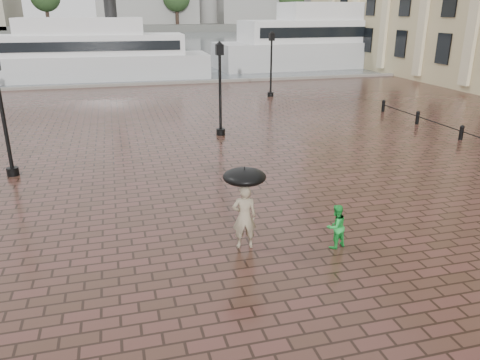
# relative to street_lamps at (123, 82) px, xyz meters

# --- Properties ---
(ground) EXTENTS (300.00, 300.00, 0.00)m
(ground) POSITION_rel_street_lamps_xyz_m (1.50, -17.50, -2.33)
(ground) COLOR #3B241B
(ground) RESTS_ON ground
(harbour_water) EXTENTS (240.00, 240.00, 0.00)m
(harbour_water) POSITION_rel_street_lamps_xyz_m (1.50, 74.50, -2.33)
(harbour_water) COLOR #40484E
(harbour_water) RESTS_ON ground
(quay_edge) EXTENTS (80.00, 0.60, 0.30)m
(quay_edge) POSITION_rel_street_lamps_xyz_m (1.50, 14.50, -2.33)
(quay_edge) COLOR slate
(quay_edge) RESTS_ON ground
(far_shore) EXTENTS (300.00, 60.00, 2.00)m
(far_shore) POSITION_rel_street_lamps_xyz_m (1.50, 142.50, -1.33)
(far_shore) COLOR #4C4C47
(far_shore) RESTS_ON ground
(street_lamps) EXTENTS (21.44, 14.44, 4.40)m
(street_lamps) POSITION_rel_street_lamps_xyz_m (0.00, 0.00, 0.00)
(street_lamps) COLOR black
(street_lamps) RESTS_ON ground
(adult_pedestrian) EXTENTS (0.69, 0.51, 1.74)m
(adult_pedestrian) POSITION_rel_street_lamps_xyz_m (2.46, -15.30, -1.45)
(adult_pedestrian) COLOR gray
(adult_pedestrian) RESTS_ON ground
(child_pedestrian) EXTENTS (0.68, 0.60, 1.20)m
(child_pedestrian) POSITION_rel_street_lamps_xyz_m (4.77, -15.92, -1.73)
(child_pedestrian) COLOR green
(child_pedestrian) RESTS_ON ground
(ferry_near) EXTENTS (22.38, 6.13, 7.28)m
(ferry_near) POSITION_rel_street_lamps_xyz_m (-2.84, 19.50, -0.14)
(ferry_near) COLOR #BEBEBE
(ferry_near) RESTS_ON ground
(ferry_far) EXTENTS (28.27, 8.03, 9.18)m
(ferry_far) POSITION_rel_street_lamps_xyz_m (24.29, 23.25, 0.43)
(ferry_far) COLOR #BEBEBE
(ferry_far) RESTS_ON ground
(umbrella) EXTENTS (1.10, 1.10, 1.16)m
(umbrella) POSITION_rel_street_lamps_xyz_m (2.46, -15.30, -0.35)
(umbrella) COLOR black
(umbrella) RESTS_ON ground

